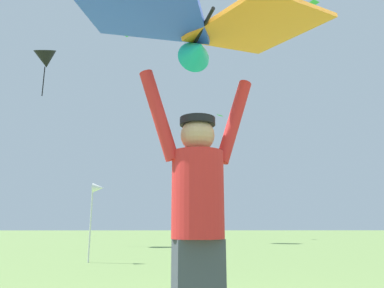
% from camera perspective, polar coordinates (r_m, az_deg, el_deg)
% --- Properties ---
extents(kite_flyer_person, '(0.81, 0.41, 1.92)m').
position_cam_1_polar(kite_flyer_person, '(2.30, 0.96, -12.14)').
color(kite_flyer_person, '#424751').
rests_on(kite_flyer_person, ground).
extents(held_stunt_kite, '(1.93, 1.22, 0.42)m').
position_cam_1_polar(held_stunt_kite, '(2.60, 1.38, 18.56)').
color(held_stunt_kite, black).
extents(distant_kite_green_high_right, '(0.78, 0.78, 0.21)m').
position_cam_1_polar(distant_kite_green_high_right, '(24.78, 18.78, 20.71)').
color(distant_kite_green_high_right, green).
extents(distant_kite_black_low_left, '(1.56, 1.77, 2.75)m').
position_cam_1_polar(distant_kite_black_low_left, '(20.43, -22.57, 12.54)').
color(distant_kite_black_low_left, black).
extents(distant_kite_green_mid_left, '(1.30, 1.21, 1.41)m').
position_cam_1_polar(distant_kite_green_mid_left, '(24.25, -10.58, 18.56)').
color(distant_kite_green_mid_left, green).
extents(distant_kite_green_overhead_distant, '(0.54, 0.57, 0.25)m').
position_cam_1_polar(distant_kite_green_overhead_distant, '(25.98, 4.58, 4.65)').
color(distant_kite_green_overhead_distant, green).
extents(marker_flag, '(0.30, 0.24, 1.96)m').
position_cam_1_polar(marker_flag, '(9.49, -15.10, -7.70)').
color(marker_flag, silver).
rests_on(marker_flag, ground).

